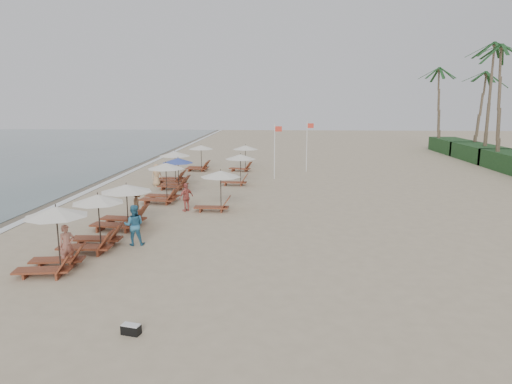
# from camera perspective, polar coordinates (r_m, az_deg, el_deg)

# --- Properties ---
(ground) EXTENTS (160.00, 160.00, 0.00)m
(ground) POSITION_cam_1_polar(r_m,az_deg,el_deg) (19.47, -2.35, -6.58)
(ground) COLOR tan
(ground) RESTS_ON ground
(wet_sand_band) EXTENTS (3.20, 140.00, 0.01)m
(wet_sand_band) POSITION_cam_1_polar(r_m,az_deg,el_deg) (32.41, -23.09, -0.29)
(wet_sand_band) COLOR #6B5E4C
(wet_sand_band) RESTS_ON ground
(foam_line) EXTENTS (0.50, 140.00, 0.02)m
(foam_line) POSITION_cam_1_polar(r_m,az_deg,el_deg) (31.86, -20.99, -0.31)
(foam_line) COLOR white
(foam_line) RESTS_ON ground
(lounger_station_0) EXTENTS (2.52, 2.18, 2.37)m
(lounger_station_0) POSITION_cam_1_polar(r_m,az_deg,el_deg) (17.65, -23.96, -5.43)
(lounger_station_0) COLOR brown
(lounger_station_0) RESTS_ON ground
(lounger_station_1) EXTENTS (2.59, 2.07, 2.29)m
(lounger_station_1) POSITION_cam_1_polar(r_m,az_deg,el_deg) (19.75, -19.61, -3.92)
(lounger_station_1) COLOR brown
(lounger_station_1) RESTS_ON ground
(lounger_station_2) EXTENTS (2.87, 2.43, 2.11)m
(lounger_station_2) POSITION_cam_1_polar(r_m,az_deg,el_deg) (22.72, -16.36, -1.77)
(lounger_station_2) COLOR brown
(lounger_station_2) RESTS_ON ground
(lounger_station_3) EXTENTS (2.67, 2.20, 2.37)m
(lounger_station_3) POSITION_cam_1_polar(r_m,az_deg,el_deg) (27.95, -11.58, 0.96)
(lounger_station_3) COLOR brown
(lounger_station_3) RESTS_ON ground
(lounger_station_4) EXTENTS (2.51, 2.15, 2.14)m
(lounger_station_4) POSITION_cam_1_polar(r_m,az_deg,el_deg) (32.19, -10.00, 2.30)
(lounger_station_4) COLOR brown
(lounger_station_4) RESTS_ON ground
(lounger_station_5) EXTENTS (2.58, 2.34, 2.33)m
(lounger_station_5) POSITION_cam_1_polar(r_m,az_deg,el_deg) (34.69, -10.33, 3.15)
(lounger_station_5) COLOR brown
(lounger_station_5) RESTS_ON ground
(lounger_station_6) EXTENTS (2.51, 2.21, 2.24)m
(lounger_station_6) POSITION_cam_1_polar(r_m,az_deg,el_deg) (40.44, -7.09, 4.27)
(lounger_station_6) COLOR brown
(lounger_station_6) RESTS_ON ground
(inland_station_0) EXTENTS (2.61, 2.24, 2.22)m
(inland_station_0) POSITION_cam_1_polar(r_m,az_deg,el_deg) (25.20, -4.87, 0.78)
(inland_station_0) COLOR brown
(inland_station_0) RESTS_ON ground
(inland_station_1) EXTENTS (2.62, 2.24, 2.22)m
(inland_station_1) POSITION_cam_1_polar(r_m,az_deg,el_deg) (33.02, -2.27, 3.29)
(inland_station_1) COLOR brown
(inland_station_1) RESTS_ON ground
(inland_station_2) EXTENTS (2.62, 2.24, 2.22)m
(inland_station_2) POSITION_cam_1_polar(r_m,az_deg,el_deg) (39.85, -1.59, 4.66)
(inland_station_2) COLOR brown
(inland_station_2) RESTS_ON ground
(beachgoer_near) EXTENTS (0.67, 0.64, 1.54)m
(beachgoer_near) POSITION_cam_1_polar(r_m,az_deg,el_deg) (18.24, -22.41, -6.13)
(beachgoer_near) COLOR #B0725F
(beachgoer_near) RESTS_ON ground
(beachgoer_mid_a) EXTENTS (0.94, 0.79, 1.72)m
(beachgoer_mid_a) POSITION_cam_1_polar(r_m,az_deg,el_deg) (19.90, -14.91, -3.98)
(beachgoer_mid_a) COLOR teal
(beachgoer_mid_a) RESTS_ON ground
(beachgoer_mid_b) EXTENTS (0.95, 1.24, 1.69)m
(beachgoer_mid_b) POSITION_cam_1_polar(r_m,az_deg,el_deg) (23.82, -14.45, -1.53)
(beachgoer_mid_b) COLOR #866344
(beachgoer_mid_b) RESTS_ON ground
(beachgoer_far_a) EXTENTS (0.88, 0.94, 1.56)m
(beachgoer_far_a) POSITION_cam_1_polar(r_m,az_deg,el_deg) (25.46, -8.65, -0.65)
(beachgoer_far_a) COLOR #BF574C
(beachgoer_far_a) RESTS_ON ground
(beachgoer_far_b) EXTENTS (0.91, 0.91, 1.60)m
(beachgoer_far_b) POSITION_cam_1_polar(r_m,az_deg,el_deg) (33.48, -12.23, 2.08)
(beachgoer_far_b) COLOR tan
(beachgoer_far_b) RESTS_ON ground
(duffel_bag) EXTENTS (0.53, 0.35, 0.27)m
(duffel_bag) POSITION_cam_1_polar(r_m,az_deg,el_deg) (12.81, -15.24, -16.11)
(duffel_bag) COLOR black
(duffel_bag) RESTS_ON ground
(flag_pole_near) EXTENTS (0.59, 0.08, 4.28)m
(flag_pole_near) POSITION_cam_1_polar(r_m,az_deg,el_deg) (35.62, 2.38, 5.42)
(flag_pole_near) COLOR silver
(flag_pole_near) RESTS_ON ground
(flag_pole_far) EXTENTS (0.60, 0.08, 4.34)m
(flag_pole_far) POSITION_cam_1_polar(r_m,az_deg,el_deg) (39.67, 6.37, 5.98)
(flag_pole_far) COLOR silver
(flag_pole_far) RESTS_ON ground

